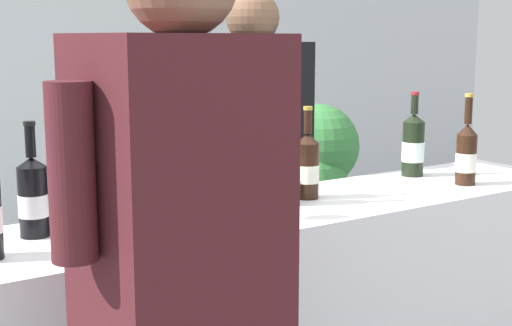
% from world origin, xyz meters
% --- Properties ---
extents(wall_back, '(8.00, 0.10, 2.80)m').
position_xyz_m(wall_back, '(0.00, 2.60, 1.40)').
color(wall_back, silver).
rests_on(wall_back, ground_plane).
extents(wine_bottle_0, '(0.08, 0.08, 0.30)m').
position_xyz_m(wine_bottle_0, '(-0.67, 0.08, 1.10)').
color(wine_bottle_0, black).
rests_on(wine_bottle_0, counter).
extents(wine_bottle_1, '(0.08, 0.08, 0.34)m').
position_xyz_m(wine_bottle_1, '(-0.08, 0.14, 1.11)').
color(wine_bottle_1, black).
rests_on(wine_bottle_1, counter).
extents(wine_bottle_3, '(0.08, 0.08, 0.31)m').
position_xyz_m(wine_bottle_3, '(-0.77, 0.09, 1.10)').
color(wine_bottle_3, black).
rests_on(wine_bottle_3, counter).
extents(wine_bottle_4, '(0.09, 0.09, 0.33)m').
position_xyz_m(wine_bottle_4, '(0.71, 0.14, 1.11)').
color(wine_bottle_4, black).
rests_on(wine_bottle_4, counter).
extents(wine_bottle_5, '(0.07, 0.07, 0.33)m').
position_xyz_m(wine_bottle_5, '(0.75, -0.09, 1.10)').
color(wine_bottle_5, black).
rests_on(wine_bottle_5, counter).
extents(wine_bottle_6, '(0.08, 0.08, 0.31)m').
position_xyz_m(wine_bottle_6, '(0.13, 0.05, 1.10)').
color(wine_bottle_6, black).
rests_on(wine_bottle_6, counter).
extents(wine_bottle_7, '(0.07, 0.07, 0.35)m').
position_xyz_m(wine_bottle_7, '(0.00, 0.02, 1.12)').
color(wine_bottle_7, black).
rests_on(wine_bottle_7, counter).
extents(wine_glass, '(0.07, 0.07, 0.19)m').
position_xyz_m(wine_glass, '(-0.12, -0.12, 1.11)').
color(wine_glass, silver).
rests_on(wine_glass, counter).
extents(ice_bucket, '(0.23, 0.23, 0.23)m').
position_xyz_m(ice_bucket, '(-0.49, -0.11, 1.11)').
color(ice_bucket, silver).
rests_on(ice_bucket, counter).
extents(person_server, '(0.60, 0.24, 1.70)m').
position_xyz_m(person_server, '(0.27, 0.60, 0.83)').
color(person_server, black).
rests_on(person_server, ground_plane).
extents(potted_shrub, '(0.61, 0.59, 1.17)m').
position_xyz_m(potted_shrub, '(1.09, 1.23, 0.73)').
color(potted_shrub, brown).
rests_on(potted_shrub, ground_plane).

